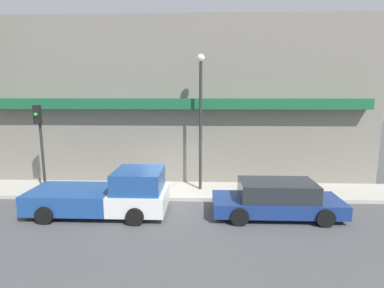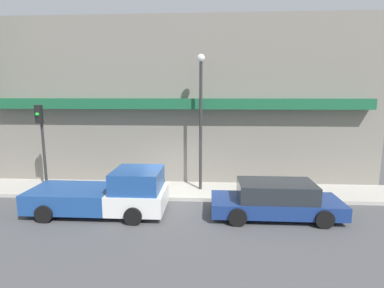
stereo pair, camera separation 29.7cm
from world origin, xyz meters
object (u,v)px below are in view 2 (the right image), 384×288
Objects in this scene: pickup_truck at (108,194)px; parked_car at (276,200)px; street_lamp at (201,108)px; fire_hydrant at (163,186)px; traffic_light at (41,133)px.

parked_car is at bearing 1.58° from pickup_truck.
parked_car is (6.42, 0.00, -0.10)m from pickup_truck.
street_lamp reaches higher than parked_car.
parked_car is 0.78× the size of street_lamp.
pickup_truck is at bearing -134.35° from fire_hydrant.
parked_car is 10.35m from traffic_light.
traffic_light is (-5.39, -0.10, 2.37)m from fire_hydrant.
street_lamp is 7.17m from traffic_light.
parked_car is at bearing -10.38° from traffic_light.
pickup_truck is 2.69m from fire_hydrant.
parked_car is 7.00× the size of fire_hydrant.
street_lamp is 1.56× the size of traffic_light.
parked_car is at bearing -22.85° from fire_hydrant.
fire_hydrant is at bearing 47.22° from pickup_truck.
pickup_truck is at bearing -27.36° from traffic_light.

